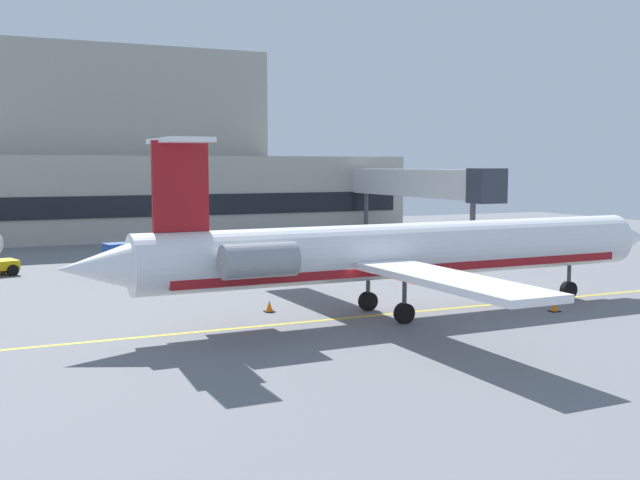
% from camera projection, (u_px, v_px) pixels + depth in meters
% --- Properties ---
extents(ground, '(120.00, 120.00, 0.11)m').
position_uv_depth(ground, '(377.00, 327.00, 32.75)').
color(ground, slate).
extents(terminal_building, '(61.54, 12.49, 18.10)m').
position_uv_depth(terminal_building, '(99.00, 169.00, 72.24)').
color(terminal_building, '#ADA89E').
rests_on(terminal_building, ground).
extents(jet_bridge_east, '(2.40, 21.95, 6.64)m').
position_uv_depth(jet_bridge_east, '(422.00, 184.00, 66.02)').
color(jet_bridge_east, silver).
rests_on(jet_bridge_east, ground).
extents(regional_jet, '(30.54, 22.79, 7.96)m').
position_uv_depth(regional_jet, '(399.00, 251.00, 34.78)').
color(regional_jet, white).
rests_on(regional_jet, ground).
extents(belt_loader, '(2.65, 3.78, 2.12)m').
position_uv_depth(belt_loader, '(116.00, 261.00, 47.17)').
color(belt_loader, '#1E4CB2').
rests_on(belt_loader, ground).
extents(safety_cone_alpha, '(0.47, 0.47, 0.55)m').
position_uv_depth(safety_cone_alpha, '(555.00, 306.00, 35.94)').
color(safety_cone_alpha, orange).
rests_on(safety_cone_alpha, ground).
extents(safety_cone_bravo, '(0.47, 0.47, 0.55)m').
position_uv_depth(safety_cone_bravo, '(269.00, 307.00, 35.84)').
color(safety_cone_bravo, orange).
rests_on(safety_cone_bravo, ground).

